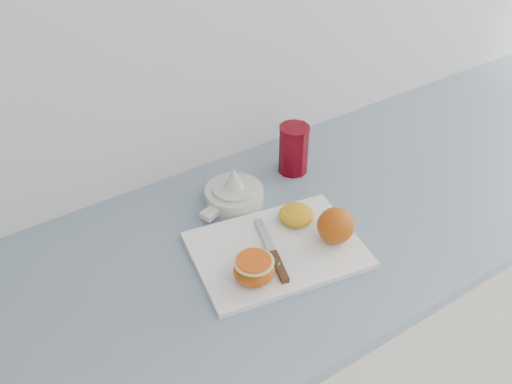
% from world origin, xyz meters
% --- Properties ---
extents(counter, '(2.28, 0.64, 0.89)m').
position_xyz_m(counter, '(-0.11, 1.70, 0.45)').
color(counter, silver).
rests_on(counter, ground).
extents(cutting_board, '(0.37, 0.29, 0.01)m').
position_xyz_m(cutting_board, '(-0.24, 1.65, 0.90)').
color(cutting_board, white).
rests_on(cutting_board, counter).
extents(whole_orange, '(0.07, 0.07, 0.07)m').
position_xyz_m(whole_orange, '(-0.13, 1.61, 0.94)').
color(whole_orange, '#C5660E').
rests_on(whole_orange, cutting_board).
extents(half_orange, '(0.08, 0.08, 0.05)m').
position_xyz_m(half_orange, '(-0.33, 1.61, 0.93)').
color(half_orange, '#C5660E').
rests_on(half_orange, cutting_board).
extents(squeezed_shell, '(0.08, 0.08, 0.03)m').
position_xyz_m(squeezed_shell, '(-0.16, 1.70, 0.92)').
color(squeezed_shell, gold).
rests_on(squeezed_shell, cutting_board).
extents(paring_knife, '(0.07, 0.18, 0.01)m').
position_xyz_m(paring_knife, '(-0.27, 1.62, 0.91)').
color(paring_knife, '#4C2817').
rests_on(paring_knife, cutting_board).
extents(citrus_juicer, '(0.17, 0.13, 0.09)m').
position_xyz_m(citrus_juicer, '(-0.23, 1.84, 0.91)').
color(citrus_juicer, white).
rests_on(citrus_juicer, counter).
extents(red_tumbler, '(0.07, 0.07, 0.12)m').
position_xyz_m(red_tumbler, '(-0.05, 1.86, 0.95)').
color(red_tumbler, '#69000D').
rests_on(red_tumbler, counter).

